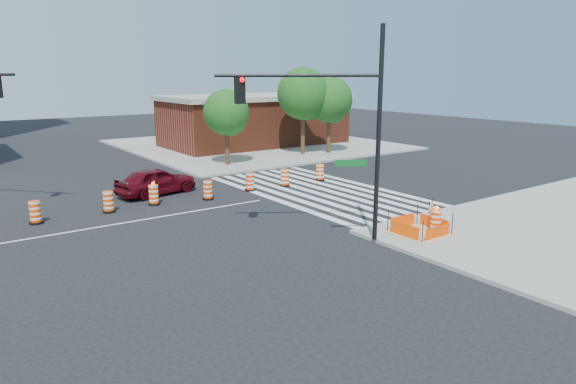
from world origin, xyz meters
The scene contains 20 objects.
ground centered at (0.00, 0.00, 0.00)m, with size 120.00×120.00×0.00m, color black.
sidewalk_ne centered at (18.00, 18.00, 0.07)m, with size 22.00×22.00×0.15m, color gray.
crosswalk_east centered at (10.95, 0.00, 0.01)m, with size 6.75×13.50×0.01m.
lane_centerline centered at (0.00, 0.00, 0.01)m, with size 14.00×0.12×0.01m, color silver.
excavation_pit centered at (9.00, -9.00, 0.22)m, with size 2.20×2.20×0.90m.
brick_storefront centered at (18.00, 18.00, 2.32)m, with size 16.50×8.50×4.60m.
red_coupe centered at (3.12, 4.43, 0.76)m, with size 1.79×4.46×1.52m, color #50060F.
signal_pole_se centered at (5.57, -7.53, 4.98)m, with size 5.18×3.54×8.12m.
pit_drum centered at (9.72, -9.23, 0.60)m, with size 0.55×0.55×1.09m.
barricade centered at (10.60, -8.24, 0.72)m, with size 0.79×0.45×1.03m.
tree_north_c centered at (10.56, 9.79, 3.66)m, with size 3.25×3.21×5.46m.
tree_north_d centered at (18.00, 10.70, 4.70)m, with size 4.12×4.12×7.01m.
tree_north_e centered at (20.08, 9.94, 4.23)m, with size 3.71×3.71×6.31m.
median_drum_3 centered at (-3.37, 2.17, 0.48)m, with size 0.60×0.60×1.02m.
median_drum_4 centered at (-0.15, 2.22, 0.48)m, with size 0.60×0.60×1.02m.
median_drum_5 centered at (2.16, 2.35, 0.49)m, with size 0.60×0.60×1.18m.
median_drum_6 centered at (4.90, 1.75, 0.48)m, with size 0.60×0.60×1.02m.
median_drum_7 centered at (7.78, 2.21, 0.48)m, with size 0.60×0.60×1.02m.
median_drum_8 centered at (10.09, 2.05, 0.48)m, with size 0.60×0.60×1.02m.
median_drum_9 centered at (12.81, 2.13, 0.48)m, with size 0.60×0.60×1.02m.
Camera 1 is at (-7.00, -22.15, 6.53)m, focal length 32.00 mm.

